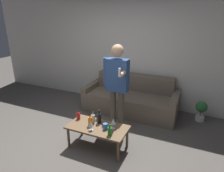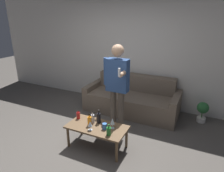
{
  "view_description": "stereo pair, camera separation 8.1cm",
  "coord_description": "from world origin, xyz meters",
  "px_view_note": "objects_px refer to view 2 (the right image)",
  "views": [
    {
      "loc": [
        1.68,
        -2.34,
        2.15
      ],
      "look_at": [
        0.3,
        0.74,
        0.95
      ],
      "focal_mm": 32.0,
      "sensor_mm": 36.0,
      "label": 1
    },
    {
      "loc": [
        1.75,
        -2.31,
        2.15
      ],
      "look_at": [
        0.3,
        0.74,
        0.95
      ],
      "focal_mm": 32.0,
      "sensor_mm": 36.0,
      "label": 2
    }
  ],
  "objects_px": {
    "person_standing_front": "(117,82)",
    "coffee_table": "(97,129)",
    "bottle_orange": "(99,118)",
    "couch": "(132,99)"
  },
  "relations": [
    {
      "from": "person_standing_front",
      "to": "coffee_table",
      "type": "bearing_deg",
      "value": -95.27
    },
    {
      "from": "coffee_table",
      "to": "person_standing_front",
      "type": "bearing_deg",
      "value": 84.73
    },
    {
      "from": "coffee_table",
      "to": "bottle_orange",
      "type": "distance_m",
      "value": 0.19
    },
    {
      "from": "couch",
      "to": "person_standing_front",
      "type": "relative_size",
      "value": 1.27
    },
    {
      "from": "couch",
      "to": "coffee_table",
      "type": "bearing_deg",
      "value": -92.0
    },
    {
      "from": "bottle_orange",
      "to": "person_standing_front",
      "type": "height_order",
      "value": "person_standing_front"
    },
    {
      "from": "bottle_orange",
      "to": "person_standing_front",
      "type": "distance_m",
      "value": 0.75
    },
    {
      "from": "coffee_table",
      "to": "person_standing_front",
      "type": "relative_size",
      "value": 0.6
    },
    {
      "from": "couch",
      "to": "coffee_table",
      "type": "xyz_separation_m",
      "value": [
        -0.05,
        -1.57,
        0.06
      ]
    },
    {
      "from": "couch",
      "to": "person_standing_front",
      "type": "xyz_separation_m",
      "value": [
        0.01,
        -0.89,
        0.7
      ]
    }
  ]
}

